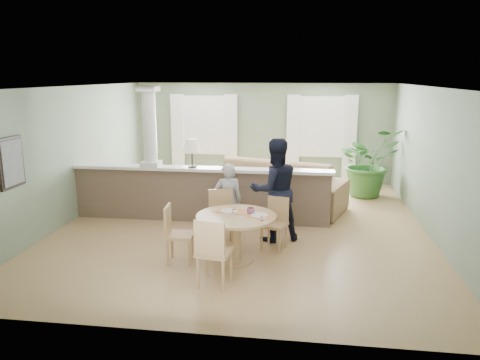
# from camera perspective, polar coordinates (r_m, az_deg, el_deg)

# --- Properties ---
(ground) EXTENTS (8.00, 8.00, 0.00)m
(ground) POSITION_cam_1_polar(r_m,az_deg,el_deg) (9.30, 0.36, -5.56)
(ground) COLOR tan
(ground) RESTS_ON ground
(room_shell) EXTENTS (7.02, 8.02, 2.71)m
(room_shell) POSITION_cam_1_polar(r_m,az_deg,el_deg) (9.52, 0.70, 6.05)
(room_shell) COLOR gray
(room_shell) RESTS_ON ground
(pony_wall) EXTENTS (5.32, 0.38, 2.70)m
(pony_wall) POSITION_cam_1_polar(r_m,az_deg,el_deg) (9.47, -5.40, -0.84)
(pony_wall) COLOR brown
(pony_wall) RESTS_ON ground
(sofa) EXTENTS (3.62, 2.33, 0.99)m
(sofa) POSITION_cam_1_polar(r_m,az_deg,el_deg) (10.50, 3.45, -0.65)
(sofa) COLOR #997C53
(sofa) RESTS_ON ground
(houseplant) EXTENTS (1.96, 1.89, 1.68)m
(houseplant) POSITION_cam_1_polar(r_m,az_deg,el_deg) (11.79, 15.30, 2.11)
(houseplant) COLOR #2D5D25
(houseplant) RESTS_ON ground
(dining_table) EXTENTS (1.27, 1.27, 0.87)m
(dining_table) POSITION_cam_1_polar(r_m,az_deg,el_deg) (7.40, -0.39, -5.47)
(dining_table) COLOR tan
(dining_table) RESTS_ON ground
(chair_far_boy) EXTENTS (0.54, 0.54, 0.96)m
(chair_far_boy) POSITION_cam_1_polar(r_m,az_deg,el_deg) (8.18, -2.29, -4.26)
(chair_far_boy) COLOR tan
(chair_far_boy) RESTS_ON ground
(chair_far_man) EXTENTS (0.50, 0.50, 0.88)m
(chair_far_man) POSITION_cam_1_polar(r_m,az_deg,el_deg) (8.03, 4.37, -4.95)
(chair_far_man) COLOR tan
(chair_far_man) RESTS_ON ground
(chair_near) EXTENTS (0.51, 0.51, 1.00)m
(chair_near) POSITION_cam_1_polar(r_m,az_deg,el_deg) (6.55, -3.38, -8.48)
(chair_near) COLOR tan
(chair_near) RESTS_ON ground
(chair_side) EXTENTS (0.45, 0.45, 0.92)m
(chair_side) POSITION_cam_1_polar(r_m,az_deg,el_deg) (7.47, -7.89, -6.22)
(chair_side) COLOR tan
(chair_side) RESTS_ON ground
(child_person) EXTENTS (0.56, 0.42, 1.39)m
(child_person) POSITION_cam_1_polar(r_m,az_deg,el_deg) (8.43, -1.45, -2.58)
(child_person) COLOR #99999E
(child_person) RESTS_ON ground
(man_person) EXTENTS (1.10, 0.99, 1.85)m
(man_person) POSITION_cam_1_polar(r_m,az_deg,el_deg) (8.30, 4.25, -1.22)
(man_person) COLOR black
(man_person) RESTS_ON ground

